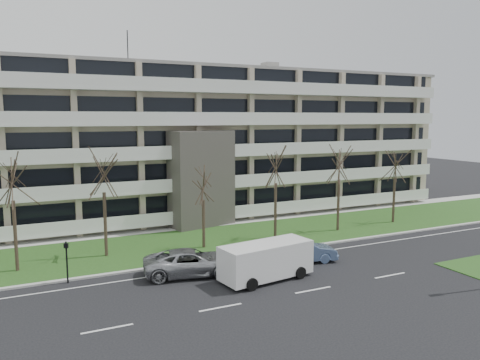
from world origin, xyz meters
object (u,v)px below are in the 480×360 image
silver_pickup (191,262)px  blue_sedan (303,251)px  white_van (267,258)px  pedestrian_signal (67,257)px

silver_pickup → blue_sedan: (8.13, -0.77, -0.06)m
white_van → pedestrian_signal: 12.45m
blue_sedan → silver_pickup: bearing=97.8°
pedestrian_signal → silver_pickup: bearing=7.6°
silver_pickup → pedestrian_signal: 7.70m
blue_sedan → white_van: white_van is taller
blue_sedan → white_van: 4.55m
silver_pickup → blue_sedan: 8.17m
blue_sedan → pedestrian_signal: pedestrian_signal is taller
white_van → pedestrian_signal: pedestrian_signal is taller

